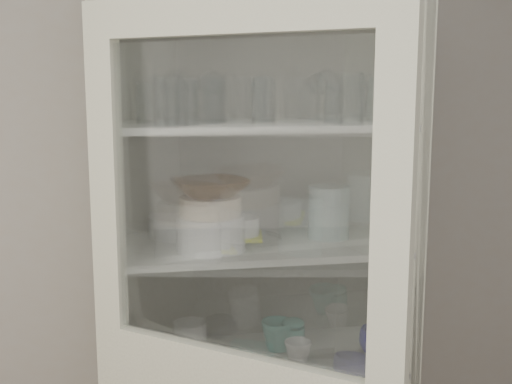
# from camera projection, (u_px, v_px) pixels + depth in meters

# --- Properties ---
(wall_back) EXTENTS (3.60, 0.02, 2.60)m
(wall_back) POSITION_uv_depth(u_px,v_px,m) (191.00, 219.00, 2.32)
(wall_back) COLOR #ADABA6
(wall_back) RESTS_ON ground
(pantry_cabinet) EXTENTS (1.00, 0.45, 2.10)m
(pantry_cabinet) POSITION_uv_depth(u_px,v_px,m) (253.00, 326.00, 2.26)
(pantry_cabinet) COLOR beige
(pantry_cabinet) RESTS_ON floor
(tumbler_0) EXTENTS (0.10, 0.10, 0.14)m
(tumbler_0) POSITION_uv_depth(u_px,v_px,m) (165.00, 101.00, 1.91)
(tumbler_0) COLOR silver
(tumbler_0) RESTS_ON shelf_glass
(tumbler_1) EXTENTS (0.07, 0.07, 0.14)m
(tumbler_1) POSITION_uv_depth(u_px,v_px,m) (187.00, 102.00, 1.92)
(tumbler_1) COLOR silver
(tumbler_1) RESTS_ON shelf_glass
(tumbler_2) EXTENTS (0.07, 0.07, 0.14)m
(tumbler_2) POSITION_uv_depth(u_px,v_px,m) (176.00, 102.00, 1.87)
(tumbler_2) COLOR silver
(tumbler_2) RESTS_ON shelf_glass
(tumbler_3) EXTENTS (0.08, 0.08, 0.14)m
(tumbler_3) POSITION_uv_depth(u_px,v_px,m) (264.00, 101.00, 1.92)
(tumbler_3) COLOR silver
(tumbler_3) RESTS_ON shelf_glass
(tumbler_4) EXTENTS (0.10, 0.10, 0.16)m
(tumbler_4) POSITION_uv_depth(u_px,v_px,m) (351.00, 99.00, 1.95)
(tumbler_4) COLOR silver
(tumbler_4) RESTS_ON shelf_glass
(tumbler_5) EXTENTS (0.07, 0.07, 0.14)m
(tumbler_5) POSITION_uv_depth(u_px,v_px,m) (378.00, 100.00, 2.02)
(tumbler_5) COLOR silver
(tumbler_5) RESTS_ON shelf_glass
(tumbler_6) EXTENTS (0.08, 0.08, 0.15)m
(tumbler_6) POSITION_uv_depth(u_px,v_px,m) (393.00, 99.00, 2.00)
(tumbler_6) COLOR silver
(tumbler_6) RESTS_ON shelf_glass
(tumbler_7) EXTENTS (0.08, 0.08, 0.13)m
(tumbler_7) POSITION_uv_depth(u_px,v_px,m) (147.00, 103.00, 2.02)
(tumbler_7) COLOR silver
(tumbler_7) RESTS_ON shelf_glass
(tumbler_8) EXTENTS (0.09, 0.09, 0.15)m
(tumbler_8) POSITION_uv_depth(u_px,v_px,m) (212.00, 99.00, 2.04)
(tumbler_8) COLOR silver
(tumbler_8) RESTS_ON shelf_glass
(tumbler_9) EXTENTS (0.09, 0.09, 0.14)m
(tumbler_9) POSITION_uv_depth(u_px,v_px,m) (263.00, 100.00, 2.06)
(tumbler_9) COLOR silver
(tumbler_9) RESTS_ON shelf_glass
(tumbler_10) EXTENTS (0.08, 0.08, 0.14)m
(tumbler_10) POSITION_uv_depth(u_px,v_px,m) (215.00, 101.00, 2.02)
(tumbler_10) COLOR silver
(tumbler_10) RESTS_ON shelf_glass
(tumbler_11) EXTENTS (0.08, 0.08, 0.13)m
(tumbler_11) POSITION_uv_depth(u_px,v_px,m) (333.00, 102.00, 2.08)
(tumbler_11) COLOR silver
(tumbler_11) RESTS_ON shelf_glass
(goblet_0) EXTENTS (0.08, 0.08, 0.18)m
(goblet_0) POSITION_uv_depth(u_px,v_px,m) (175.00, 94.00, 2.12)
(goblet_0) COLOR silver
(goblet_0) RESTS_ON shelf_glass
(goblet_1) EXTENTS (0.08, 0.08, 0.18)m
(goblet_1) POSITION_uv_depth(u_px,v_px,m) (211.00, 94.00, 2.10)
(goblet_1) COLOR silver
(goblet_1) RESTS_ON shelf_glass
(goblet_2) EXTENTS (0.08, 0.08, 0.19)m
(goblet_2) POSITION_uv_depth(u_px,v_px,m) (327.00, 92.00, 2.19)
(goblet_2) COLOR silver
(goblet_2) RESTS_ON shelf_glass
(goblet_3) EXTENTS (0.08, 0.08, 0.18)m
(goblet_3) POSITION_uv_depth(u_px,v_px,m) (318.00, 94.00, 2.21)
(goblet_3) COLOR silver
(goblet_3) RESTS_ON shelf_glass
(plate_stack_front) EXTENTS (0.22, 0.22, 0.11)m
(plate_stack_front) POSITION_uv_depth(u_px,v_px,m) (211.00, 233.00, 2.03)
(plate_stack_front) COLOR white
(plate_stack_front) RESTS_ON shelf_plates
(plate_stack_back) EXTENTS (0.23, 0.23, 0.07)m
(plate_stack_back) POSITION_uv_depth(u_px,v_px,m) (181.00, 225.00, 2.24)
(plate_stack_back) COLOR white
(plate_stack_back) RESTS_ON shelf_plates
(cream_bowl) EXTENTS (0.24, 0.24, 0.06)m
(cream_bowl) POSITION_uv_depth(u_px,v_px,m) (210.00, 206.00, 2.02)
(cream_bowl) COLOR beige
(cream_bowl) RESTS_ON plate_stack_front
(terracotta_bowl) EXTENTS (0.29, 0.29, 0.06)m
(terracotta_bowl) POSITION_uv_depth(u_px,v_px,m) (210.00, 188.00, 2.01)
(terracotta_bowl) COLOR #43260C
(terracotta_bowl) RESTS_ON cream_bowl
(glass_platter) EXTENTS (0.37, 0.37, 0.02)m
(glass_platter) POSITION_uv_depth(u_px,v_px,m) (239.00, 240.00, 2.14)
(glass_platter) COLOR silver
(glass_platter) RESTS_ON shelf_plates
(yellow_trivet) EXTENTS (0.17, 0.17, 0.01)m
(yellow_trivet) POSITION_uv_depth(u_px,v_px,m) (239.00, 236.00, 2.14)
(yellow_trivet) COLOR yellow
(yellow_trivet) RESTS_ON glass_platter
(white_ramekin) EXTENTS (0.15, 0.15, 0.06)m
(white_ramekin) POSITION_uv_depth(u_px,v_px,m) (239.00, 226.00, 2.13)
(white_ramekin) COLOR white
(white_ramekin) RESTS_ON yellow_trivet
(grey_bowl_stack) EXTENTS (0.14, 0.14, 0.18)m
(grey_bowl_stack) POSITION_uv_depth(u_px,v_px,m) (329.00, 212.00, 2.19)
(grey_bowl_stack) COLOR silver
(grey_bowl_stack) RESTS_ON shelf_plates
(mug_blue) EXTENTS (0.14, 0.14, 0.09)m
(mug_blue) POSITION_uv_depth(u_px,v_px,m) (377.00, 342.00, 2.21)
(mug_blue) COLOR #080C8D
(mug_blue) RESTS_ON shelf_mugs
(mug_teal) EXTENTS (0.14, 0.14, 0.11)m
(mug_teal) POSITION_uv_depth(u_px,v_px,m) (278.00, 335.00, 2.25)
(mug_teal) COLOR teal
(mug_teal) RESTS_ON shelf_mugs
(mug_white) EXTENTS (0.11, 0.11, 0.08)m
(mug_white) POSITION_uv_depth(u_px,v_px,m) (298.00, 353.00, 2.12)
(mug_white) COLOR white
(mug_white) RESTS_ON shelf_mugs
(teal_jar) EXTENTS (0.08, 0.08, 0.10)m
(teal_jar) POSITION_uv_depth(u_px,v_px,m) (293.00, 336.00, 2.25)
(teal_jar) COLOR teal
(teal_jar) RESTS_ON shelf_mugs
(measuring_cups) EXTENTS (0.11, 0.11, 0.04)m
(measuring_cups) POSITION_uv_depth(u_px,v_px,m) (161.00, 361.00, 2.11)
(measuring_cups) COLOR #AAAAB9
(measuring_cups) RESTS_ON shelf_mugs
(white_canister) EXTENTS (0.14, 0.14, 0.13)m
(white_canister) POSITION_uv_depth(u_px,v_px,m) (190.00, 341.00, 2.16)
(white_canister) COLOR white
(white_canister) RESTS_ON shelf_mugs
(tumbler_12) EXTENTS (0.06, 0.06, 0.12)m
(tumbler_12) POSITION_uv_depth(u_px,v_px,m) (334.00, 104.00, 1.99)
(tumbler_12) COLOR silver
(tumbler_12) RESTS_ON shelf_glass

